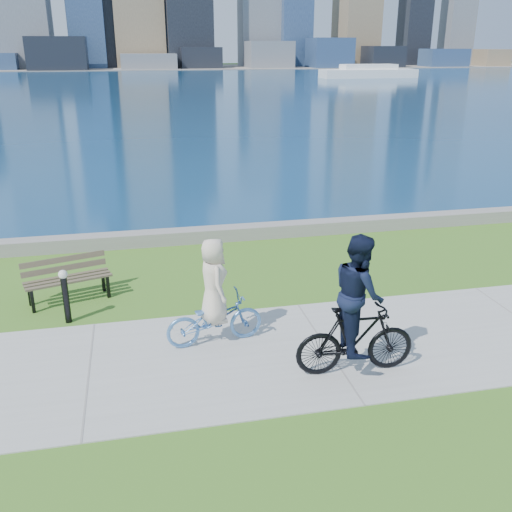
{
  "coord_description": "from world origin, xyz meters",
  "views": [
    {
      "loc": [
        -3.04,
        -8.3,
        4.97
      ],
      "look_at": [
        -0.85,
        1.87,
        1.1
      ],
      "focal_mm": 40.0,
      "sensor_mm": 36.0,
      "label": 1
    }
  ],
  "objects": [
    {
      "name": "cyclist_man",
      "position": [
        0.17,
        -0.84,
        0.99
      ],
      "size": [
        0.75,
        1.94,
        2.32
      ],
      "rotation": [
        0.0,
        0.0,
        1.52
      ],
      "color": "black",
      "rests_on": "ground"
    },
    {
      "name": "seawall",
      "position": [
        0.0,
        6.2,
        0.17
      ],
      "size": [
        90.0,
        0.5,
        0.35
      ],
      "primitive_type": "cube",
      "color": "gray",
      "rests_on": "ground"
    },
    {
      "name": "cyclist_woman",
      "position": [
        -1.87,
        0.59,
        0.74
      ],
      "size": [
        0.8,
        1.78,
        1.93
      ],
      "rotation": [
        0.0,
        0.0,
        1.69
      ],
      "color": "#5186C6",
      "rests_on": "ground"
    },
    {
      "name": "bollard_lamp",
      "position": [
        -4.48,
        1.99,
        0.61
      ],
      "size": [
        0.17,
        0.17,
        1.07
      ],
      "color": "black",
      "rests_on": "ground"
    },
    {
      "name": "far_shore",
      "position": [
        0.0,
        130.0,
        0.06
      ],
      "size": [
        320.0,
        30.0,
        0.12
      ],
      "primitive_type": "cube",
      "color": "gray",
      "rests_on": "ground"
    },
    {
      "name": "ground",
      "position": [
        0.0,
        0.0,
        0.0
      ],
      "size": [
        320.0,
        320.0,
        0.0
      ],
      "primitive_type": "plane",
      "color": "#3A6A1C",
      "rests_on": "ground"
    },
    {
      "name": "bay_water",
      "position": [
        0.0,
        72.0,
        0.0
      ],
      "size": [
        320.0,
        131.0,
        0.01
      ],
      "primitive_type": "cube",
      "color": "navy",
      "rests_on": "ground"
    },
    {
      "name": "concrete_path",
      "position": [
        0.0,
        0.0,
        0.01
      ],
      "size": [
        80.0,
        3.5,
        0.02
      ],
      "primitive_type": "cube",
      "color": "#A5A6A0",
      "rests_on": "ground"
    },
    {
      "name": "park_bench",
      "position": [
        -4.55,
        3.04,
        0.54
      ],
      "size": [
        1.8,
        1.05,
        0.88
      ],
      "rotation": [
        0.0,
        0.0,
        0.29
      ],
      "color": "black",
      "rests_on": "ground"
    },
    {
      "name": "ferry_far",
      "position": [
        34.26,
        80.29,
        0.85
      ],
      "size": [
        15.11,
        4.32,
        2.05
      ],
      "color": "white",
      "rests_on": "ground"
    }
  ]
}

